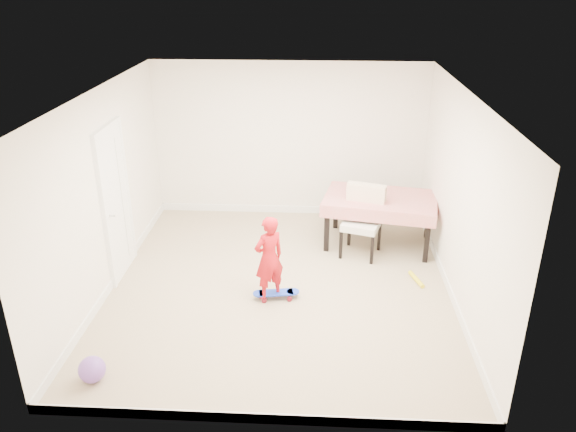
# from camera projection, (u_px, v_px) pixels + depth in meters

# --- Properties ---
(ground) EXTENTS (5.00, 5.00, 0.00)m
(ground) POSITION_uv_depth(u_px,v_px,m) (280.00, 286.00, 7.57)
(ground) COLOR tan
(ground) RESTS_ON ground
(ceiling) EXTENTS (4.50, 5.00, 0.04)m
(ceiling) POSITION_uv_depth(u_px,v_px,m) (278.00, 95.00, 6.52)
(ceiling) COLOR white
(ceiling) RESTS_ON wall_back
(wall_back) EXTENTS (4.50, 0.04, 2.60)m
(wall_back) POSITION_uv_depth(u_px,v_px,m) (290.00, 141.00, 9.30)
(wall_back) COLOR white
(wall_back) RESTS_ON ground
(wall_front) EXTENTS (4.50, 0.04, 2.60)m
(wall_front) POSITION_uv_depth(u_px,v_px,m) (259.00, 306.00, 4.77)
(wall_front) COLOR white
(wall_front) RESTS_ON ground
(wall_left) EXTENTS (0.04, 5.00, 2.60)m
(wall_left) POSITION_uv_depth(u_px,v_px,m) (105.00, 193.00, 7.15)
(wall_left) COLOR white
(wall_left) RESTS_ON ground
(wall_right) EXTENTS (0.04, 5.00, 2.60)m
(wall_right) POSITION_uv_depth(u_px,v_px,m) (459.00, 201.00, 6.92)
(wall_right) COLOR white
(wall_right) RESTS_ON ground
(door) EXTENTS (0.11, 0.94, 2.11)m
(door) POSITION_uv_depth(u_px,v_px,m) (116.00, 204.00, 7.53)
(door) COLOR white
(door) RESTS_ON ground
(baseboard_back) EXTENTS (4.50, 0.02, 0.12)m
(baseboard_back) POSITION_uv_depth(u_px,v_px,m) (289.00, 209.00, 9.81)
(baseboard_back) COLOR white
(baseboard_back) RESTS_ON ground
(baseboard_front) EXTENTS (4.50, 0.02, 0.12)m
(baseboard_front) POSITION_uv_depth(u_px,v_px,m) (262.00, 418.00, 5.27)
(baseboard_front) COLOR white
(baseboard_front) RESTS_ON ground
(baseboard_left) EXTENTS (0.02, 5.00, 0.12)m
(baseboard_left) POSITION_uv_depth(u_px,v_px,m) (116.00, 278.00, 7.65)
(baseboard_left) COLOR white
(baseboard_left) RESTS_ON ground
(baseboard_right) EXTENTS (0.02, 5.00, 0.12)m
(baseboard_right) POSITION_uv_depth(u_px,v_px,m) (448.00, 287.00, 7.43)
(baseboard_right) COLOR white
(baseboard_right) RESTS_ON ground
(dining_table) EXTENTS (1.82, 1.33, 0.78)m
(dining_table) POSITION_uv_depth(u_px,v_px,m) (379.00, 221.00, 8.58)
(dining_table) COLOR #AA1809
(dining_table) RESTS_ON ground
(dining_chair) EXTENTS (0.74, 0.79, 1.04)m
(dining_chair) POSITION_uv_depth(u_px,v_px,m) (361.00, 222.00, 8.20)
(dining_chair) COLOR white
(dining_chair) RESTS_ON ground
(skateboard) EXTENTS (0.63, 0.31, 0.09)m
(skateboard) POSITION_uv_depth(u_px,v_px,m) (276.00, 295.00, 7.27)
(skateboard) COLOR blue
(skateboard) RESTS_ON ground
(child) EXTENTS (0.49, 0.46, 1.13)m
(child) POSITION_uv_depth(u_px,v_px,m) (269.00, 260.00, 7.04)
(child) COLOR red
(child) RESTS_ON ground
(balloon) EXTENTS (0.28, 0.28, 0.28)m
(balloon) POSITION_uv_depth(u_px,v_px,m) (92.00, 369.00, 5.78)
(balloon) COLOR purple
(balloon) RESTS_ON ground
(foam_toy) EXTENTS (0.17, 0.40, 0.06)m
(foam_toy) POSITION_uv_depth(u_px,v_px,m) (416.00, 279.00, 7.67)
(foam_toy) COLOR yellow
(foam_toy) RESTS_ON ground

